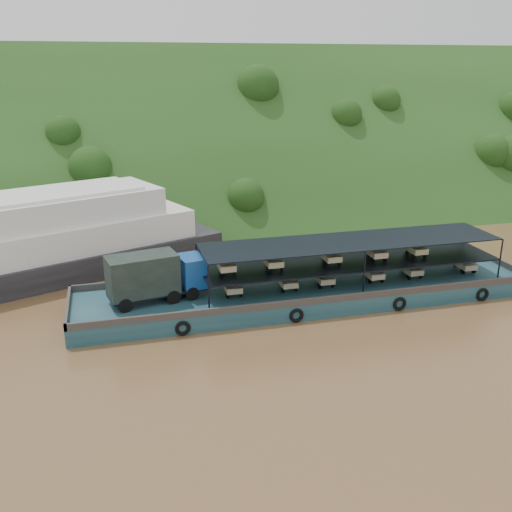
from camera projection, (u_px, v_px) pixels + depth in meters
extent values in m
plane|color=brown|center=(292.00, 306.00, 42.80)|extent=(160.00, 160.00, 0.00)
cube|color=#1B3513|center=(207.00, 201.00, 75.78)|extent=(140.00, 39.60, 39.60)
cube|color=#133744|center=(306.00, 293.00, 43.66)|extent=(35.00, 7.00, 1.20)
cube|color=#592D19|center=(293.00, 268.00, 46.50)|extent=(35.00, 0.20, 0.50)
cube|color=#592D19|center=(323.00, 300.00, 40.27)|extent=(35.00, 0.20, 0.50)
cube|color=#592D19|center=(503.00, 264.00, 47.61)|extent=(0.20, 7.00, 0.50)
cube|color=#592D19|center=(68.00, 307.00, 39.16)|extent=(0.20, 7.00, 0.50)
torus|color=black|center=(183.00, 328.00, 37.99)|extent=(1.06, 0.26, 1.06)
torus|color=black|center=(297.00, 316.00, 39.93)|extent=(1.06, 0.26, 1.06)
torus|color=black|center=(400.00, 304.00, 41.88)|extent=(1.06, 0.26, 1.06)
torus|color=black|center=(482.00, 295.00, 43.58)|extent=(1.06, 0.26, 1.06)
cylinder|color=black|center=(125.00, 305.00, 38.78)|extent=(1.05, 0.54, 1.00)
cylinder|color=black|center=(118.00, 295.00, 40.57)|extent=(1.05, 0.54, 1.00)
cylinder|color=black|center=(173.00, 297.00, 40.20)|extent=(1.05, 0.54, 1.00)
cylinder|color=black|center=(164.00, 287.00, 41.99)|extent=(1.05, 0.54, 1.00)
cylinder|color=black|center=(192.00, 293.00, 40.78)|extent=(1.05, 0.54, 1.00)
cylinder|color=black|center=(182.00, 284.00, 42.58)|extent=(1.05, 0.54, 1.00)
cube|color=black|center=(158.00, 292.00, 40.71)|extent=(7.13, 3.50, 0.20)
cube|color=navy|center=(191.00, 271.00, 41.43)|extent=(2.14, 2.70, 2.21)
cube|color=black|center=(202.00, 264.00, 41.66)|extent=(0.45, 1.98, 0.90)
cube|color=black|center=(143.00, 275.00, 39.83)|extent=(5.20, 3.30, 2.81)
cube|color=black|center=(350.00, 262.00, 43.79)|extent=(23.00, 5.00, 0.12)
cube|color=black|center=(351.00, 241.00, 43.26)|extent=(23.00, 5.00, 0.08)
cylinder|color=black|center=(209.00, 288.00, 38.70)|extent=(0.12, 0.12, 3.30)
cylinder|color=black|center=(197.00, 264.00, 43.28)|extent=(0.12, 0.12, 3.30)
cylinder|color=black|center=(364.00, 273.00, 41.50)|extent=(0.12, 0.12, 3.30)
cylinder|color=black|center=(338.00, 252.00, 46.08)|extent=(0.12, 0.12, 3.30)
cylinder|color=black|center=(500.00, 260.00, 44.29)|extent=(0.12, 0.12, 3.30)
cylinder|color=black|center=(462.00, 241.00, 48.87)|extent=(0.12, 0.12, 3.30)
cylinder|color=black|center=(229.00, 285.00, 42.92)|extent=(0.12, 0.52, 0.52)
cylinder|color=black|center=(227.00, 295.00, 41.15)|extent=(0.14, 0.52, 0.52)
cylinder|color=black|center=(241.00, 293.00, 41.39)|extent=(0.14, 0.52, 0.52)
cube|color=beige|center=(233.00, 288.00, 41.49)|extent=(1.15, 1.50, 0.44)
cube|color=#AE0B10|center=(230.00, 280.00, 42.48)|extent=(0.55, 0.80, 0.80)
cube|color=#AE0B10|center=(230.00, 275.00, 42.14)|extent=(0.50, 0.10, 0.10)
cylinder|color=black|center=(282.00, 280.00, 43.95)|extent=(0.12, 0.52, 0.52)
cylinder|color=black|center=(283.00, 289.00, 42.18)|extent=(0.14, 0.52, 0.52)
cylinder|color=black|center=(296.00, 288.00, 42.42)|extent=(0.14, 0.52, 0.52)
cube|color=#C2B989|center=(288.00, 283.00, 42.51)|extent=(1.15, 1.50, 0.44)
cube|color=red|center=(284.00, 275.00, 43.51)|extent=(0.55, 0.80, 0.80)
cube|color=red|center=(284.00, 270.00, 43.17)|extent=(0.50, 0.10, 0.10)
cylinder|color=black|center=(318.00, 277.00, 44.66)|extent=(0.12, 0.52, 0.52)
cylinder|color=black|center=(320.00, 285.00, 42.89)|extent=(0.14, 0.52, 0.52)
cylinder|color=black|center=(332.00, 284.00, 43.13)|extent=(0.14, 0.52, 0.52)
cube|color=#C8B48D|center=(325.00, 279.00, 43.22)|extent=(1.15, 1.50, 0.44)
cube|color=red|center=(319.00, 272.00, 44.22)|extent=(0.55, 0.80, 0.80)
cube|color=red|center=(321.00, 267.00, 43.88)|extent=(0.50, 0.10, 0.10)
cylinder|color=black|center=(366.00, 272.00, 45.66)|extent=(0.12, 0.52, 0.52)
cylinder|color=black|center=(370.00, 280.00, 43.88)|extent=(0.14, 0.52, 0.52)
cylinder|color=black|center=(382.00, 279.00, 44.13)|extent=(0.14, 0.52, 0.52)
cube|color=beige|center=(374.00, 274.00, 44.22)|extent=(1.15, 1.50, 0.44)
cube|color=#B4210C|center=(368.00, 267.00, 45.21)|extent=(0.55, 0.80, 0.80)
cube|color=#B4210C|center=(369.00, 262.00, 44.87)|extent=(0.50, 0.10, 0.10)
cylinder|color=black|center=(403.00, 268.00, 46.46)|extent=(0.12, 0.52, 0.52)
cylinder|color=black|center=(409.00, 277.00, 44.69)|extent=(0.14, 0.52, 0.52)
cylinder|color=black|center=(420.00, 275.00, 44.94)|extent=(0.14, 0.52, 0.52)
cube|color=#BFB087|center=(413.00, 270.00, 45.03)|extent=(1.15, 1.50, 0.44)
cube|color=#AE0B10|center=(406.00, 264.00, 46.02)|extent=(0.55, 0.80, 0.80)
cube|color=#AE0B10|center=(407.00, 259.00, 45.68)|extent=(0.50, 0.10, 0.10)
cylinder|color=black|center=(455.00, 263.00, 47.64)|extent=(0.12, 0.52, 0.52)
cylinder|color=black|center=(463.00, 271.00, 45.87)|extent=(0.14, 0.52, 0.52)
cylinder|color=black|center=(474.00, 270.00, 46.11)|extent=(0.14, 0.52, 0.52)
cube|color=beige|center=(466.00, 265.00, 46.20)|extent=(1.15, 1.50, 0.44)
cube|color=red|center=(458.00, 259.00, 47.20)|extent=(0.55, 0.80, 0.80)
cube|color=red|center=(460.00, 254.00, 46.85)|extent=(0.50, 0.10, 0.10)
cylinder|color=black|center=(223.00, 264.00, 42.26)|extent=(0.12, 0.52, 0.52)
cylinder|color=black|center=(221.00, 273.00, 40.49)|extent=(0.14, 0.52, 0.52)
cylinder|color=black|center=(234.00, 272.00, 40.74)|extent=(0.14, 0.52, 0.52)
cube|color=beige|center=(227.00, 266.00, 40.83)|extent=(1.15, 1.50, 0.44)
cube|color=red|center=(223.00, 259.00, 41.82)|extent=(0.55, 0.80, 0.80)
cube|color=red|center=(224.00, 253.00, 41.48)|extent=(0.50, 0.10, 0.10)
cylinder|color=black|center=(268.00, 260.00, 43.12)|extent=(0.12, 0.52, 0.52)
cylinder|color=black|center=(268.00, 269.00, 41.35)|extent=(0.14, 0.52, 0.52)
cylinder|color=black|center=(282.00, 268.00, 41.59)|extent=(0.14, 0.52, 0.52)
cube|color=beige|center=(274.00, 262.00, 41.69)|extent=(1.15, 1.50, 0.44)
cube|color=#1C48A8|center=(269.00, 255.00, 42.68)|extent=(0.55, 0.80, 0.80)
cube|color=#1C48A8|center=(270.00, 250.00, 42.34)|extent=(0.50, 0.10, 0.10)
cylinder|color=black|center=(324.00, 255.00, 44.23)|extent=(0.12, 0.52, 0.52)
cylinder|color=black|center=(327.00, 263.00, 42.45)|extent=(0.14, 0.52, 0.52)
cylinder|color=black|center=(339.00, 262.00, 42.70)|extent=(0.14, 0.52, 0.52)
cube|color=beige|center=(332.00, 257.00, 42.79)|extent=(1.15, 1.50, 0.44)
cube|color=beige|center=(326.00, 250.00, 43.78)|extent=(0.55, 0.80, 0.80)
cube|color=beige|center=(327.00, 245.00, 43.44)|extent=(0.50, 0.10, 0.10)
cylinder|color=black|center=(369.00, 252.00, 45.14)|extent=(0.12, 0.52, 0.52)
cylinder|color=black|center=(373.00, 259.00, 43.37)|extent=(0.14, 0.52, 0.52)
cylinder|color=black|center=(385.00, 258.00, 43.61)|extent=(0.14, 0.52, 0.52)
cube|color=beige|center=(377.00, 253.00, 43.70)|extent=(1.15, 1.50, 0.44)
cube|color=#C9B48E|center=(371.00, 246.00, 44.70)|extent=(0.55, 0.80, 0.80)
cube|color=#C9B48E|center=(372.00, 241.00, 44.35)|extent=(0.50, 0.10, 0.10)
cylinder|color=black|center=(408.00, 248.00, 45.97)|extent=(0.12, 0.52, 0.52)
cylinder|color=black|center=(413.00, 256.00, 44.20)|extent=(0.14, 0.52, 0.52)
cylinder|color=black|center=(425.00, 255.00, 44.44)|extent=(0.14, 0.52, 0.52)
cube|color=beige|center=(417.00, 250.00, 44.53)|extent=(1.15, 1.50, 0.44)
cube|color=#B00B26|center=(410.00, 243.00, 45.53)|extent=(0.55, 0.80, 0.80)
cube|color=#B00B26|center=(412.00, 238.00, 45.19)|extent=(0.50, 0.10, 0.10)
cube|color=black|center=(17.00, 268.00, 47.73)|extent=(36.05, 21.45, 2.12)
cube|color=white|center=(14.00, 242.00, 47.00)|extent=(30.81, 18.65, 2.47)
cube|color=white|center=(10.00, 214.00, 46.24)|extent=(25.57, 15.84, 2.30)
cube|color=white|center=(7.00, 199.00, 45.83)|extent=(21.96, 13.69, 0.26)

